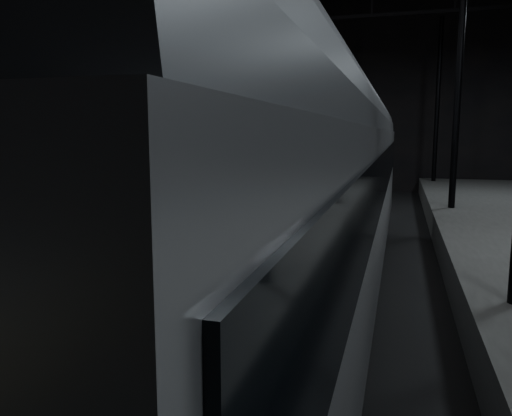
% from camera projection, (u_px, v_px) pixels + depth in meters
% --- Properties ---
extents(ground, '(44.00, 44.00, 0.00)m').
position_uv_depth(ground, '(331.00, 278.00, 13.87)').
color(ground, black).
rests_on(ground, ground).
extents(platform_left, '(9.00, 43.80, 1.00)m').
position_uv_depth(platform_left, '(95.00, 244.00, 15.86)').
color(platform_left, '#50514E').
rests_on(platform_left, ground).
extents(tactile_strip, '(0.50, 43.80, 0.01)m').
position_uv_depth(tactile_strip, '(220.00, 236.00, 14.62)').
color(tactile_strip, olive).
rests_on(tactile_strip, platform_left).
extents(track, '(2.40, 43.00, 0.24)m').
position_uv_depth(track, '(331.00, 276.00, 13.86)').
color(track, '#3F3328').
rests_on(track, ground).
extents(train, '(3.00, 20.05, 5.36)m').
position_uv_depth(train, '(315.00, 181.00, 10.65)').
color(train, '#93959B').
rests_on(train, ground).
extents(woman, '(0.74, 0.60, 1.76)m').
position_uv_depth(woman, '(99.00, 212.00, 13.48)').
color(woman, '#937C5A').
rests_on(woman, platform_left).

